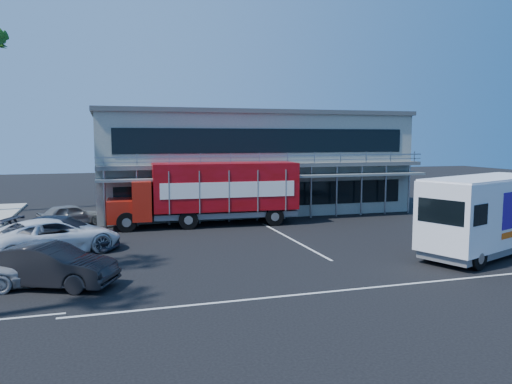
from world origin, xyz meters
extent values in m
plane|color=black|center=(0.00, 0.00, 0.00)|extent=(120.00, 120.00, 0.00)
cube|color=gray|center=(3.00, 15.00, 3.50)|extent=(22.00, 10.00, 7.00)
cube|color=#515454|center=(3.00, 15.00, 7.15)|extent=(22.40, 10.40, 0.30)
cube|color=#515454|center=(3.00, 9.40, 3.60)|extent=(22.00, 1.20, 0.25)
cube|color=gray|center=(3.00, 8.85, 4.10)|extent=(22.00, 0.08, 0.90)
cube|color=slate|center=(3.00, 9.10, 2.90)|extent=(22.00, 1.80, 0.15)
cube|color=black|center=(3.00, 9.98, 1.60)|extent=(20.00, 0.06, 1.60)
cube|color=black|center=(3.00, 9.98, 5.20)|extent=(20.00, 0.06, 1.60)
cube|color=#A5190D|center=(-6.60, 8.85, 1.10)|extent=(1.68, 2.56, 1.32)
cube|color=#A5190D|center=(-5.38, 8.78, 1.71)|extent=(1.26, 2.82, 2.32)
cube|color=black|center=(-5.38, 8.78, 2.37)|extent=(0.19, 2.34, 0.77)
cube|color=#9E0916|center=(-0.32, 8.50, 2.43)|extent=(8.97, 3.25, 2.87)
cube|color=slate|center=(-0.32, 8.50, 0.72)|extent=(8.94, 2.84, 0.33)
cube|color=white|center=(-0.40, 7.11, 2.32)|extent=(8.11, 0.49, 0.94)
cube|color=white|center=(-0.24, 9.88, 2.32)|extent=(8.11, 0.49, 0.94)
cylinder|color=black|center=(-6.33, 7.62, 0.57)|extent=(1.16, 0.34, 1.15)
cylinder|color=black|center=(-6.20, 10.04, 0.57)|extent=(1.16, 0.34, 1.15)
cylinder|color=black|center=(-2.81, 7.42, 0.57)|extent=(1.16, 0.34, 1.15)
cylinder|color=black|center=(-2.67, 9.85, 0.57)|extent=(1.16, 0.34, 1.15)
cylinder|color=black|center=(2.48, 7.12, 0.57)|extent=(1.16, 0.34, 1.15)
cylinder|color=black|center=(2.61, 9.55, 0.57)|extent=(1.16, 0.34, 1.15)
cube|color=white|center=(9.08, -3.13, 2.07)|extent=(7.86, 5.08, 2.98)
cube|color=slate|center=(9.08, -3.13, 0.43)|extent=(7.49, 4.74, 0.37)
cube|color=black|center=(5.64, -4.47, 2.39)|extent=(0.82, 1.97, 1.01)
cube|color=white|center=(9.08, -3.13, 3.59)|extent=(7.70, 4.98, 0.09)
cube|color=#2B0E83|center=(9.41, -1.62, 2.28)|extent=(3.57, 1.42, 1.59)
cylinder|color=black|center=(7.02, -5.14, 0.51)|extent=(1.05, 0.63, 1.02)
cylinder|color=black|center=(6.20, -3.05, 0.51)|extent=(1.05, 0.63, 1.02)
cylinder|color=black|center=(10.75, -1.27, 0.51)|extent=(1.05, 0.63, 1.02)
imported|color=black|center=(-9.50, -2.50, 0.79)|extent=(5.07, 3.52, 1.58)
imported|color=white|center=(-9.82, 2.91, 0.84)|extent=(6.68, 5.05, 1.69)
imported|color=#272A35|center=(-9.50, 4.00, 0.79)|extent=(5.88, 3.95, 1.58)
imported|color=slate|center=(-9.50, 10.80, 0.68)|extent=(4.29, 2.96, 1.36)
camera|label=1|loc=(-7.48, -21.55, 5.38)|focal=35.00mm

